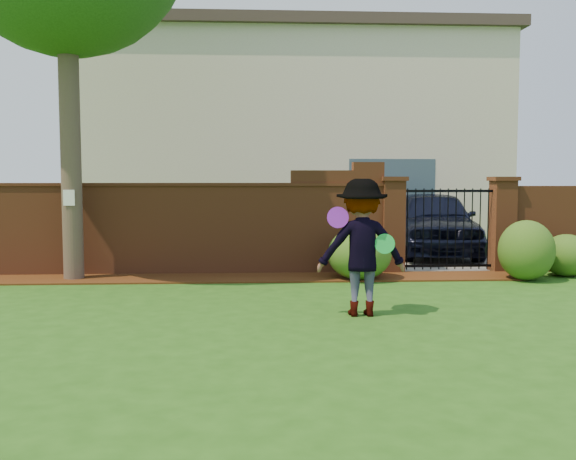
{
  "coord_description": "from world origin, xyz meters",
  "views": [
    {
      "loc": [
        -0.33,
        -8.11,
        1.8
      ],
      "look_at": [
        0.2,
        1.4,
        1.05
      ],
      "focal_mm": 39.07,
      "sensor_mm": 36.0,
      "label": 1
    }
  ],
  "objects": [
    {
      "name": "pillar_right",
      "position": [
        4.6,
        4.0,
        0.96
      ],
      "size": [
        0.5,
        0.5,
        1.88
      ],
      "color": "brown",
      "rests_on": "ground"
    },
    {
      "name": "shrub_middle",
      "position": [
        4.59,
        2.86,
        0.55
      ],
      "size": [
        0.99,
        0.99,
        1.09
      ],
      "primitive_type": "ellipsoid",
      "color": "#265519",
      "rests_on": "ground"
    },
    {
      "name": "brick_wall",
      "position": [
        -2.01,
        4.0,
        0.93
      ],
      "size": [
        8.7,
        0.31,
        2.16
      ],
      "color": "brown",
      "rests_on": "ground"
    },
    {
      "name": "shrub_right",
      "position": [
        5.56,
        3.29,
        0.4
      ],
      "size": [
        0.9,
        0.9,
        0.8
      ],
      "primitive_type": "ellipsoid",
      "color": "#265519",
      "rests_on": "ground"
    },
    {
      "name": "pillar_left",
      "position": [
        2.4,
        4.0,
        0.96
      ],
      "size": [
        0.5,
        0.5,
        1.88
      ],
      "color": "brown",
      "rests_on": "ground"
    },
    {
      "name": "car",
      "position": [
        4.0,
        6.67,
        0.79
      ],
      "size": [
        2.45,
        4.86,
        1.59
      ],
      "primitive_type": "imported",
      "rotation": [
        0.0,
        0.0,
        -0.13
      ],
      "color": "black",
      "rests_on": "ground"
    },
    {
      "name": "shrub_left",
      "position": [
        1.59,
        3.1,
        0.48
      ],
      "size": [
        1.16,
        1.16,
        0.95
      ],
      "primitive_type": "ellipsoid",
      "color": "#265519",
      "rests_on": "ground"
    },
    {
      "name": "house",
      "position": [
        1.0,
        12.0,
        3.16
      ],
      "size": [
        12.4,
        6.4,
        6.3
      ],
      "color": "beige",
      "rests_on": "ground"
    },
    {
      "name": "mulch_bed",
      "position": [
        -0.95,
        3.34,
        0.01
      ],
      "size": [
        11.1,
        1.08,
        0.03
      ],
      "primitive_type": "cube",
      "color": "#3B1D0A",
      "rests_on": "ground"
    },
    {
      "name": "ground",
      "position": [
        0.0,
        0.0,
        -0.01
      ],
      "size": [
        80.0,
        80.0,
        0.01
      ],
      "primitive_type": "cube",
      "color": "#235114",
      "rests_on": "ground"
    },
    {
      "name": "iron_gate",
      "position": [
        3.5,
        4.0,
        0.85
      ],
      "size": [
        1.78,
        0.03,
        1.6
      ],
      "color": "black",
      "rests_on": "ground"
    },
    {
      "name": "frisbee_green",
      "position": [
        1.38,
        -0.07,
        0.98
      ],
      "size": [
        0.27,
        0.15,
        0.27
      ],
      "primitive_type": "cylinder",
      "rotation": [
        1.43,
        0.0,
        -0.34
      ],
      "color": "green",
      "rests_on": "man"
    },
    {
      "name": "man",
      "position": [
        1.11,
        0.09,
        0.91
      ],
      "size": [
        1.2,
        0.7,
        1.83
      ],
      "primitive_type": "imported",
      "rotation": [
        0.0,
        0.0,
        3.12
      ],
      "color": "gray",
      "rests_on": "ground"
    },
    {
      "name": "frisbee_purple",
      "position": [
        0.78,
        0.03,
        1.32
      ],
      "size": [
        0.29,
        0.1,
        0.28
      ],
      "primitive_type": "cylinder",
      "rotation": [
        1.36,
        0.0,
        -0.04
      ],
      "color": "purple",
      "rests_on": "man"
    },
    {
      "name": "paper_notice",
      "position": [
        -3.6,
        3.21,
        1.5
      ],
      "size": [
        0.2,
        0.01,
        0.28
      ],
      "primitive_type": "cube",
      "color": "white",
      "rests_on": "tree"
    },
    {
      "name": "driveway",
      "position": [
        3.5,
        8.0,
        0.01
      ],
      "size": [
        3.2,
        8.0,
        0.01
      ],
      "primitive_type": "cube",
      "color": "slate",
      "rests_on": "ground"
    }
  ]
}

